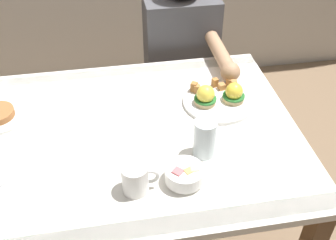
# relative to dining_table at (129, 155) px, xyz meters

# --- Properties ---
(dining_table) EXTENTS (1.20, 0.90, 0.74)m
(dining_table) POSITION_rel_dining_table_xyz_m (0.00, 0.00, 0.00)
(dining_table) COLOR white
(dining_table) RESTS_ON ground_plane
(eggs_benedict_plate) EXTENTS (0.27, 0.27, 0.09)m
(eggs_benedict_plate) POSITION_rel_dining_table_xyz_m (0.36, 0.12, 0.13)
(eggs_benedict_plate) COLOR white
(eggs_benedict_plate) RESTS_ON dining_table
(fruit_bowl) EXTENTS (0.12, 0.12, 0.06)m
(fruit_bowl) POSITION_rel_dining_table_xyz_m (0.15, -0.25, 0.14)
(fruit_bowl) COLOR white
(fruit_bowl) RESTS_ON dining_table
(coffee_mug) EXTENTS (0.11, 0.08, 0.09)m
(coffee_mug) POSITION_rel_dining_table_xyz_m (0.00, -0.26, 0.16)
(coffee_mug) COLOR white
(coffee_mug) RESTS_ON dining_table
(water_glass_near) EXTENTS (0.07, 0.07, 0.13)m
(water_glass_near) POSITION_rel_dining_table_xyz_m (0.24, -0.14, 0.16)
(water_glass_near) COLOR silver
(water_glass_near) RESTS_ON dining_table
(diner_person) EXTENTS (0.34, 0.54, 1.14)m
(diner_person) POSITION_rel_dining_table_xyz_m (0.32, 0.60, 0.02)
(diner_person) COLOR #33333D
(diner_person) RESTS_ON ground_plane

